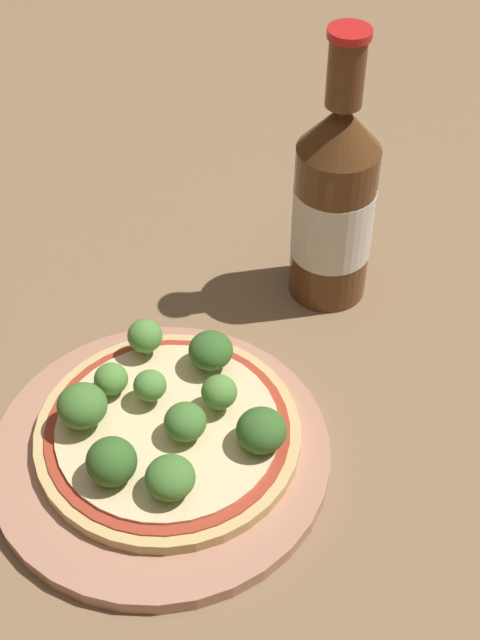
# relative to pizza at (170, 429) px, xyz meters

# --- Properties ---
(ground_plane) EXTENTS (3.00, 3.00, 0.00)m
(ground_plane) POSITION_rel_pizza_xyz_m (0.01, -0.00, -0.02)
(ground_plane) COLOR #846647
(plate) EXTENTS (0.24, 0.24, 0.01)m
(plate) POSITION_rel_pizza_xyz_m (-0.00, -0.01, -0.01)
(plate) COLOR tan
(plate) RESTS_ON ground_plane
(pizza) EXTENTS (0.19, 0.19, 0.01)m
(pizza) POSITION_rel_pizza_xyz_m (0.00, 0.00, 0.00)
(pizza) COLOR tan
(pizza) RESTS_ON plate
(broccoli_floret_0) EXTENTS (0.03, 0.03, 0.03)m
(broccoli_floret_0) POSITION_rel_pizza_xyz_m (-0.00, 0.06, 0.02)
(broccoli_floret_0) COLOR #7A9E5B
(broccoli_floret_0) RESTS_ON pizza
(broccoli_floret_1) EXTENTS (0.03, 0.03, 0.03)m
(broccoli_floret_1) POSITION_rel_pizza_xyz_m (-0.01, -0.06, 0.02)
(broccoli_floret_1) COLOR #7A9E5B
(broccoli_floret_1) RESTS_ON pizza
(broccoli_floret_2) EXTENTS (0.03, 0.03, 0.03)m
(broccoli_floret_2) POSITION_rel_pizza_xyz_m (0.02, -0.00, 0.02)
(broccoli_floret_2) COLOR #7A9E5B
(broccoli_floret_2) RESTS_ON pizza
(broccoli_floret_3) EXTENTS (0.03, 0.03, 0.03)m
(broccoli_floret_3) POSITION_rel_pizza_xyz_m (0.06, 0.02, 0.02)
(broccoli_floret_3) COLOR #7A9E5B
(broccoli_floret_3) RESTS_ON pizza
(broccoli_floret_4) EXTENTS (0.03, 0.03, 0.03)m
(broccoli_floret_4) POSITION_rel_pizza_xyz_m (0.03, -0.05, 0.02)
(broccoli_floret_4) COLOR #7A9E5B
(broccoli_floret_4) RESTS_ON pizza
(broccoli_floret_5) EXTENTS (0.04, 0.04, 0.03)m
(broccoli_floret_5) POSITION_rel_pizza_xyz_m (-0.05, -0.03, 0.03)
(broccoli_floret_5) COLOR #7A9E5B
(broccoli_floret_5) RESTS_ON pizza
(broccoli_floret_6) EXTENTS (0.02, 0.02, 0.02)m
(broccoli_floret_6) POSITION_rel_pizza_xyz_m (-0.05, 0.00, 0.02)
(broccoli_floret_6) COLOR #7A9E5B
(broccoli_floret_6) RESTS_ON pizza
(broccoli_floret_7) EXTENTS (0.03, 0.03, 0.03)m
(broccoli_floret_7) POSITION_rel_pizza_xyz_m (-0.05, 0.05, 0.02)
(broccoli_floret_7) COLOR #7A9E5B
(broccoli_floret_7) RESTS_ON pizza
(broccoli_floret_8) EXTENTS (0.03, 0.03, 0.03)m
(broccoli_floret_8) POSITION_rel_pizza_xyz_m (0.02, 0.03, 0.02)
(broccoli_floret_8) COLOR #7A9E5B
(broccoli_floret_8) RESTS_ON pizza
(broccoli_floret_9) EXTENTS (0.02, 0.02, 0.03)m
(broccoli_floret_9) POSITION_rel_pizza_xyz_m (-0.02, 0.01, 0.02)
(broccoli_floret_9) COLOR #7A9E5B
(broccoli_floret_9) RESTS_ON pizza
(beer_bottle) EXTENTS (0.07, 0.07, 0.24)m
(beer_bottle) POSITION_rel_pizza_xyz_m (0.02, 0.21, 0.07)
(beer_bottle) COLOR #563319
(beer_bottle) RESTS_ON ground_plane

